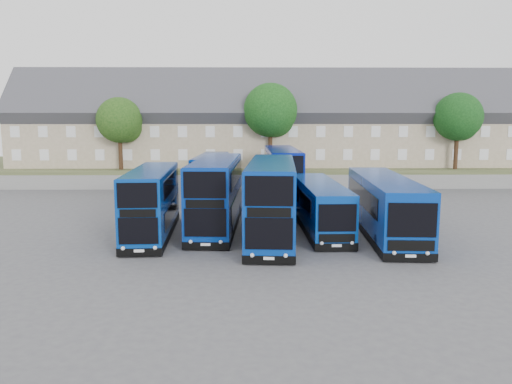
# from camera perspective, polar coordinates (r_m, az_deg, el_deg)

# --- Properties ---
(ground) EXTENTS (120.00, 120.00, 0.00)m
(ground) POSITION_cam_1_polar(r_m,az_deg,el_deg) (29.33, -0.15, -6.27)
(ground) COLOR #4D4D52
(ground) RESTS_ON ground
(retaining_wall) EXTENTS (70.00, 0.40, 1.50)m
(retaining_wall) POSITION_cam_1_polar(r_m,az_deg,el_deg) (52.79, -0.47, 1.15)
(retaining_wall) COLOR slate
(retaining_wall) RESTS_ON ground
(earth_bank) EXTENTS (80.00, 20.00, 2.00)m
(earth_bank) POSITION_cam_1_polar(r_m,az_deg,el_deg) (62.70, -0.53, 2.54)
(earth_bank) COLOR #404A2A
(earth_bank) RESTS_ON ground
(terrace_row) EXTENTS (66.00, 10.40, 11.20)m
(terrace_row) POSITION_cam_1_polar(r_m,az_deg,el_deg) (58.71, 5.40, 7.57)
(terrace_row) COLOR tan
(terrace_row) RESTS_ON earth_bank
(dd_front_left) EXTENTS (2.97, 10.75, 4.23)m
(dd_front_left) POSITION_cam_1_polar(r_m,az_deg,el_deg) (32.39, -11.80, -1.29)
(dd_front_left) COLOR #083A9A
(dd_front_left) RESTS_ON ground
(dd_front_mid) EXTENTS (3.22, 11.91, 4.69)m
(dd_front_mid) POSITION_cam_1_polar(r_m,az_deg,el_deg) (33.70, -4.55, -0.36)
(dd_front_mid) COLOR #083198
(dd_front_mid) RESTS_ON ground
(dd_front_right) EXTENTS (3.56, 12.17, 4.78)m
(dd_front_right) POSITION_cam_1_polar(r_m,az_deg,el_deg) (30.92, 1.79, -1.05)
(dd_front_right) COLOR #08359E
(dd_front_right) RESTS_ON ground
(dd_rear_left) EXTENTS (2.88, 10.39, 4.09)m
(dd_rear_left) POSITION_cam_1_polar(r_m,az_deg,el_deg) (45.57, -5.17, 1.55)
(dd_rear_left) COLOR #083398
(dd_rear_left) RESTS_ON ground
(dd_rear_right) EXTENTS (2.88, 11.87, 4.70)m
(dd_rear_right) POSITION_cam_1_polar(r_m,az_deg,el_deg) (45.17, 3.02, 1.90)
(dd_rear_right) COLOR #071A8D
(dd_rear_right) RESTS_ON ground
(coach_east_a) EXTENTS (2.73, 11.73, 3.19)m
(coach_east_a) POSITION_cam_1_polar(r_m,az_deg,el_deg) (33.67, 7.31, -1.69)
(coach_east_a) COLOR #0940A8
(coach_east_a) RESTS_ON ground
(coach_east_b) EXTENTS (3.61, 13.60, 3.68)m
(coach_east_b) POSITION_cam_1_polar(r_m,az_deg,el_deg) (33.20, 14.46, -1.61)
(coach_east_b) COLOR #0838A1
(coach_east_b) RESTS_ON ground
(tree_west) EXTENTS (4.80, 4.80, 7.65)m
(tree_west) POSITION_cam_1_polar(r_m,az_deg,el_deg) (55.14, -15.17, 7.74)
(tree_west) COLOR #382314
(tree_west) RESTS_ON earth_bank
(tree_mid) EXTENTS (5.76, 5.76, 9.18)m
(tree_mid) POSITION_cam_1_polar(r_m,az_deg,el_deg) (54.02, 1.81, 9.09)
(tree_mid) COLOR #382314
(tree_mid) RESTS_ON earth_bank
(tree_east) EXTENTS (5.12, 5.12, 8.16)m
(tree_east) POSITION_cam_1_polar(r_m,az_deg,el_deg) (58.00, 22.18, 7.76)
(tree_east) COLOR #382314
(tree_east) RESTS_ON earth_bank
(tree_far) EXTENTS (5.44, 5.44, 8.67)m
(tree_far) POSITION_cam_1_polar(r_m,az_deg,el_deg) (66.84, 24.63, 7.92)
(tree_far) COLOR #382314
(tree_far) RESTS_ON earth_bank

